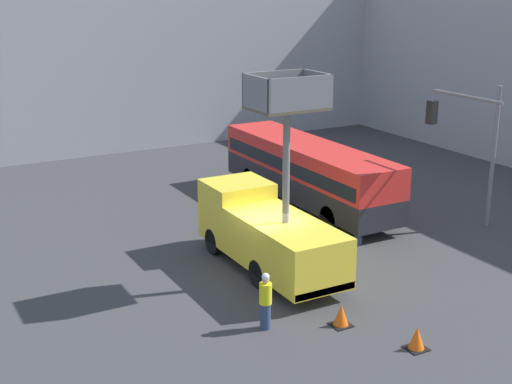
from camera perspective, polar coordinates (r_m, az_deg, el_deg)
name	(u,v)px	position (r m, az deg, el deg)	size (l,w,h in m)	color
ground_plane	(266,275)	(25.34, 0.77, -6.68)	(120.00, 120.00, 0.00)	#38383A
building_backdrop_far	(68,55)	(47.01, -14.84, 10.52)	(44.00, 10.00, 10.80)	#9E9EA3
utility_truck	(267,228)	(25.32, 0.90, -2.93)	(2.37, 7.07, 7.16)	yellow
city_bus	(308,169)	(32.53, 4.16, 1.86)	(2.53, 11.10, 2.90)	#232328
traffic_light_pole	(472,136)	(29.72, 16.92, 4.33)	(3.81, 3.56, 5.95)	slate
road_worker_near_truck	(265,301)	(21.36, 0.77, -8.73)	(0.38, 0.38, 1.79)	navy
road_worker_directing	(359,223)	(28.18, 8.21, -2.51)	(0.38, 0.38, 1.74)	navy
traffic_cone_near_truck	(417,339)	(21.01, 12.74, -11.37)	(0.60, 0.60, 0.68)	black
traffic_cone_mid_road	(341,316)	(21.93, 6.82, -9.79)	(0.60, 0.60, 0.69)	black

